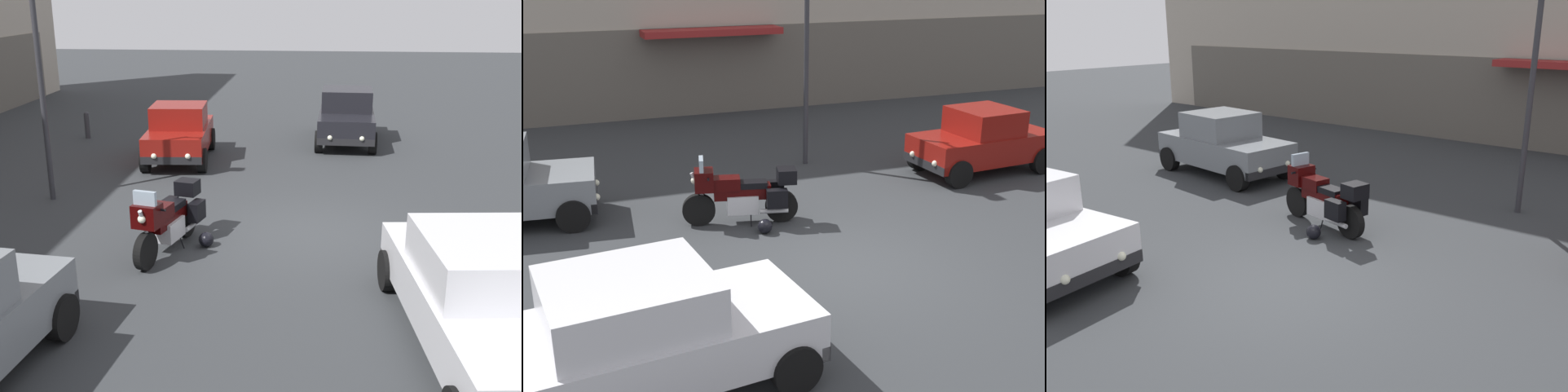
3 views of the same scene
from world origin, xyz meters
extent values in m
plane|color=#2D3033|center=(0.00, 0.00, 0.00)|extent=(80.00, 80.00, 0.00)
cube|color=#5C564E|center=(0.00, 12.25, 1.40)|extent=(32.10, 0.12, 2.80)
cylinder|color=black|center=(-1.85, 2.74, 0.32)|extent=(0.66, 0.28, 0.64)
cylinder|color=black|center=(-0.28, 2.36, 0.32)|extent=(0.66, 0.28, 0.64)
cylinder|color=#B7B7BC|center=(-1.83, 2.73, 0.75)|extent=(0.33, 0.14, 0.68)
cube|color=#B7B7BC|center=(-1.03, 2.54, 0.42)|extent=(0.68, 0.53, 0.36)
cube|color=black|center=(-1.03, 2.54, 0.66)|extent=(1.13, 0.53, 0.28)
cube|color=black|center=(-1.32, 2.61, 0.84)|extent=(0.58, 0.45, 0.24)
cube|color=black|center=(-0.83, 2.50, 0.80)|extent=(0.61, 0.42, 0.12)
cube|color=black|center=(-1.74, 2.71, 0.92)|extent=(0.45, 0.51, 0.40)
cube|color=#8C9EAD|center=(-1.78, 2.72, 1.22)|extent=(0.17, 0.41, 0.28)
sphere|color=#EAEACC|center=(-1.91, 2.75, 0.92)|extent=(0.14, 0.14, 0.14)
cylinder|color=black|center=(-1.66, 2.69, 1.02)|extent=(0.18, 0.61, 0.04)
cylinder|color=#B7B7BC|center=(-0.49, 2.21, 0.30)|extent=(0.56, 0.21, 0.09)
cube|color=black|center=(-0.46, 2.12, 0.58)|extent=(0.44, 0.29, 0.36)
cube|color=black|center=(-0.33, 2.67, 0.58)|extent=(0.44, 0.29, 0.36)
cube|color=black|center=(-0.18, 2.34, 0.95)|extent=(0.44, 0.47, 0.28)
cylinder|color=black|center=(-0.92, 2.33, 0.15)|extent=(0.05, 0.13, 0.29)
sphere|color=black|center=(-0.78, 1.90, 0.14)|extent=(0.28, 0.28, 0.28)
cube|color=slate|center=(-5.53, 4.19, 0.66)|extent=(3.94, 2.00, 0.68)
cube|color=slate|center=(-5.68, 4.20, 1.32)|extent=(1.74, 1.66, 0.64)
cube|color=#8C9EAD|center=(-4.94, 4.13, 1.32)|extent=(0.20, 1.39, 0.54)
cube|color=#8C9EAD|center=(-6.43, 4.27, 1.32)|extent=(0.20, 1.39, 0.51)
cube|color=black|center=(-3.69, 4.01, 0.42)|extent=(0.28, 1.64, 0.20)
cube|color=black|center=(-7.37, 4.37, 0.42)|extent=(0.28, 1.64, 0.20)
cylinder|color=black|center=(-4.01, 4.82, 0.32)|extent=(0.66, 0.28, 0.64)
cylinder|color=black|center=(-4.16, 3.27, 0.32)|extent=(0.66, 0.28, 0.64)
cylinder|color=black|center=(-6.90, 5.10, 0.32)|extent=(0.66, 0.28, 0.64)
cylinder|color=black|center=(-7.05, 3.55, 0.32)|extent=(0.66, 0.28, 0.64)
sphere|color=silver|center=(-3.60, 4.45, 0.54)|extent=(0.14, 0.14, 0.14)
sphere|color=silver|center=(-3.69, 3.55, 0.54)|extent=(0.14, 0.14, 0.14)
cube|color=black|center=(-1.76, -2.05, 0.42)|extent=(0.30, 1.76, 0.20)
cylinder|color=black|center=(-2.25, -1.26, 0.32)|extent=(0.66, 0.29, 0.64)
sphere|color=silver|center=(-1.76, -1.57, 0.54)|extent=(0.14, 0.14, 0.14)
sphere|color=silver|center=(-1.66, -2.53, 0.54)|extent=(0.14, 0.14, 0.14)
cylinder|color=#2D2D33|center=(1.67, 5.86, 2.52)|extent=(0.12, 0.12, 5.04)
camera|label=1|loc=(-11.44, -0.10, 4.48)|focal=43.45mm
camera|label=2|loc=(-4.69, -9.44, 5.03)|focal=47.03mm
camera|label=3|loc=(5.40, -6.08, 3.94)|focal=39.59mm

